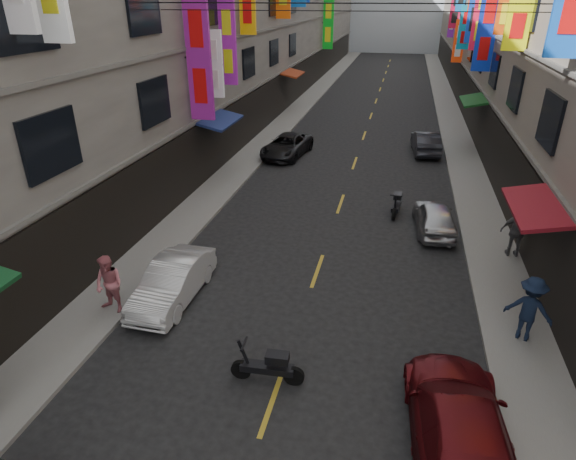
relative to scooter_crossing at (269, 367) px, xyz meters
The scene contains 14 objects.
sidewalk_left 29.96m from the scooter_crossing, 101.07° to the left, with size 2.00×90.00×0.12m, color slate.
sidewalk_right 30.06m from the scooter_crossing, 78.00° to the left, with size 2.00×90.00×0.12m, color slate.
street_awnings 13.68m from the scooter_crossing, 94.31° to the left, with size 13.99×35.20×0.41m.
lane_markings 26.41m from the scooter_crossing, 89.46° to the left, with size 0.12×80.20×0.01m.
scooter_crossing is the anchor object (origin of this frame).
scooter_far_right 11.20m from the scooter_crossing, 76.04° to the left, with size 0.52×1.80×1.14m.
car_left_mid 4.65m from the scooter_crossing, 143.91° to the left, with size 1.33×3.82×1.26m, color silver.
car_left_far 18.23m from the scooter_crossing, 101.87° to the left, with size 2.01×4.37×1.21m, color black.
car_right_near 4.39m from the scooter_crossing, 14.34° to the right, with size 1.95×4.79×1.39m, color #5A0F14.
car_right_mid 10.37m from the scooter_crossing, 66.14° to the left, with size 1.43×3.54×1.21m, color #BBBBC0.
car_right_far 20.67m from the scooter_crossing, 78.61° to the left, with size 1.36×3.91×1.29m, color #282930.
pedestrian_lfar 5.43m from the scooter_crossing, 162.48° to the left, with size 0.86×0.59×1.78m, color #C66973.
pedestrian_rnear 7.00m from the scooter_crossing, 25.65° to the left, with size 1.20×0.62×1.86m, color #121C32.
pedestrian_rfar 10.43m from the scooter_crossing, 48.85° to the left, with size 1.12×0.64×1.91m, color #59595B.
Camera 1 is at (2.23, 4.04, 8.45)m, focal length 30.00 mm.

